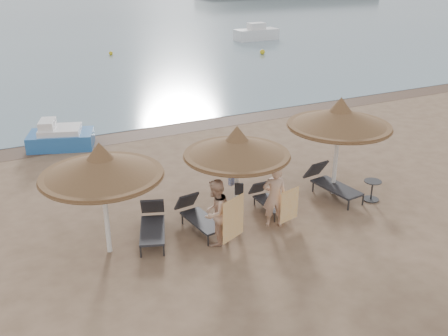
# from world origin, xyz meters

# --- Properties ---
(ground) EXTENTS (160.00, 160.00, 0.00)m
(ground) POSITION_xyz_m (0.00, 0.00, 0.00)
(ground) COLOR #8A6C53
(ground) RESTS_ON ground
(sea) EXTENTS (200.00, 140.00, 0.03)m
(sea) POSITION_xyz_m (0.00, 80.00, 0.01)
(sea) COLOR slate
(sea) RESTS_ON ground
(wet_sand_strip) EXTENTS (200.00, 1.60, 0.01)m
(wet_sand_strip) POSITION_xyz_m (0.00, 9.40, 0.00)
(wet_sand_strip) COLOR brown
(wet_sand_strip) RESTS_ON ground
(palapa_left) EXTENTS (3.06, 3.06, 3.03)m
(palapa_left) POSITION_xyz_m (-3.17, 0.72, 2.42)
(palapa_left) COLOR white
(palapa_left) RESTS_ON ground
(palapa_center) EXTENTS (2.96, 2.96, 2.94)m
(palapa_center) POSITION_xyz_m (0.51, 0.62, 2.34)
(palapa_center) COLOR white
(palapa_center) RESTS_ON ground
(palapa_right) EXTENTS (3.24, 3.24, 3.21)m
(palapa_right) POSITION_xyz_m (4.24, 0.94, 2.55)
(palapa_right) COLOR white
(palapa_right) RESTS_ON ground
(lounger_far_left) EXTENTS (1.27, 2.05, 0.87)m
(lounger_far_left) POSITION_xyz_m (-1.90, 0.97, 0.39)
(lounger_far_left) COLOR #333335
(lounger_far_left) RESTS_ON ground
(lounger_near_left) EXTENTS (0.85, 1.95, 0.85)m
(lounger_near_left) POSITION_xyz_m (-0.59, 0.86, 0.38)
(lounger_near_left) COLOR #333335
(lounger_near_left) RESTS_ON ground
(lounger_near_right) EXTENTS (0.53, 1.59, 0.71)m
(lounger_near_right) POSITION_xyz_m (1.76, 0.99, 0.32)
(lounger_near_right) COLOR #333335
(lounger_near_right) RESTS_ON ground
(lounger_far_right) EXTENTS (0.93, 2.16, 0.94)m
(lounger_far_right) POSITION_xyz_m (4.09, 0.92, 0.42)
(lounger_far_right) COLOR #333335
(lounger_far_right) RESTS_ON ground
(side_table) EXTENTS (0.54, 0.54, 0.66)m
(side_table) POSITION_xyz_m (5.01, 0.00, 0.31)
(side_table) COLOR #333335
(side_table) RESTS_ON ground
(person_left) EXTENTS (1.17, 1.09, 2.14)m
(person_left) POSITION_xyz_m (-0.51, -0.14, 1.07)
(person_left) COLOR #D7AA8D
(person_left) RESTS_ON ground
(person_right) EXTENTS (1.16, 0.97, 2.15)m
(person_right) POSITION_xyz_m (1.38, -0.02, 1.08)
(person_right) COLOR #D7AA8D
(person_right) RESTS_ON ground
(towel_left) EXTENTS (0.79, 0.36, 1.20)m
(towel_left) POSITION_xyz_m (-0.16, -0.49, 0.83)
(towel_left) COLOR orange
(towel_left) RESTS_ON ground
(towel_right) EXTENTS (0.69, 0.18, 0.99)m
(towel_right) POSITION_xyz_m (1.73, -0.27, 0.68)
(towel_right) COLOR orange
(towel_right) RESTS_ON ground
(bag_patterned) EXTENTS (0.34, 0.21, 0.41)m
(bag_patterned) POSITION_xyz_m (0.51, 0.80, 1.35)
(bag_patterned) COLOR white
(bag_patterned) RESTS_ON ground
(bag_dark) EXTENTS (0.25, 0.16, 0.34)m
(bag_dark) POSITION_xyz_m (0.51, 0.46, 1.13)
(bag_dark) COLOR black
(bag_dark) RESTS_ON ground
(pedal_boat) EXTENTS (2.82, 2.16, 1.16)m
(pedal_boat) POSITION_xyz_m (-2.96, 9.23, 0.43)
(pedal_boat) COLOR #2864AF
(pedal_boat) RESTS_ON ground
(buoy_mid) EXTENTS (0.31, 0.31, 0.31)m
(buoy_mid) POSITION_xyz_m (4.07, 28.44, 0.15)
(buoy_mid) COLOR gold
(buoy_mid) RESTS_ON ground
(buoy_right) EXTENTS (0.40, 0.40, 0.40)m
(buoy_right) POSITION_xyz_m (14.80, 23.44, 0.20)
(buoy_right) COLOR gold
(buoy_right) RESTS_ON ground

